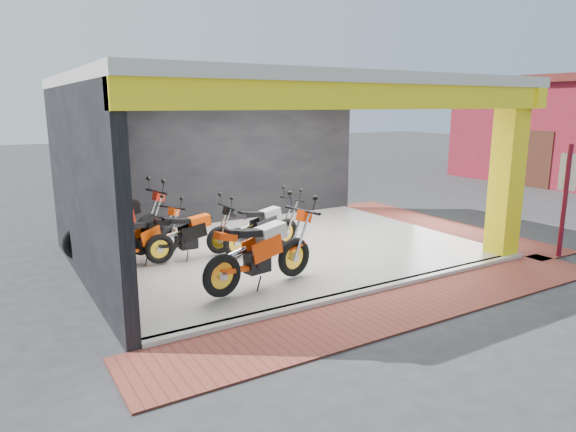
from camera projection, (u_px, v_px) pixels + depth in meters
name	position (u px, v px, depth m)	size (l,w,h in m)	color
ground	(337.00, 276.00, 9.69)	(80.00, 80.00, 0.00)	#2D2D30
showroom_floor	(283.00, 249.00, 11.36)	(8.00, 6.00, 0.10)	white
showroom_ceiling	(283.00, 84.00, 10.60)	(8.40, 6.40, 0.20)	beige
back_wall	(224.00, 160.00, 13.59)	(8.20, 0.20, 3.50)	black
left_wall	(81.00, 188.00, 8.92)	(0.20, 6.20, 3.50)	black
corner_column	(507.00, 175.00, 10.59)	(0.50, 0.50, 3.50)	yellow
header_beam_front	(379.00, 96.00, 8.16)	(8.40, 0.30, 0.40)	yellow
header_beam_right	(422.00, 100.00, 12.69)	(0.30, 6.40, 0.40)	yellow
floor_kerb	(373.00, 290.00, 8.83)	(8.00, 0.20, 0.10)	white
paver_front	(405.00, 307.00, 8.19)	(9.00, 1.40, 0.03)	brown
paver_right	(437.00, 225.00, 13.79)	(1.40, 7.00, 0.03)	brown
signpost	(565.00, 196.00, 10.62)	(0.11, 0.33, 2.40)	maroon
moto_hero	(294.00, 238.00, 9.17)	(2.40, 0.89, 1.47)	#F6400A
moto_row_a	(286.00, 219.00, 11.19)	(2.07, 0.77, 1.26)	black
moto_row_b	(150.00, 214.00, 11.21)	(2.38, 0.88, 1.46)	#B52213
moto_row_c	(219.00, 226.00, 10.62)	(1.98, 0.74, 1.21)	black
moto_row_d	(168.00, 228.00, 10.55)	(1.95, 0.72, 1.19)	#FF4C0A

